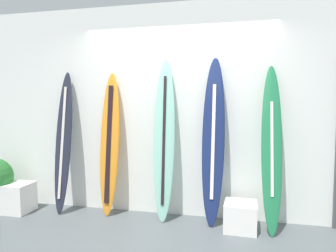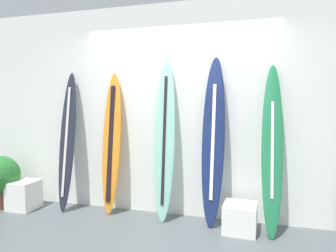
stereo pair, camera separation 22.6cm
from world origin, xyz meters
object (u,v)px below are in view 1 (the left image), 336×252
object	(u,v)px
surfboard_navy	(213,142)
surfboard_emerald	(272,148)
display_block_left	(240,216)
display_block_center	(18,198)
surfboard_charcoal	(64,142)
surfboard_sunset	(110,144)
surfboard_seafoam	(164,141)

from	to	relation	value
surfboard_navy	surfboard_emerald	size ratio (longest dim) A/B	1.06
surfboard_emerald	display_block_left	world-z (taller)	surfboard_emerald
display_block_left	display_block_center	size ratio (longest dim) A/B	0.98
surfboard_navy	display_block_center	xyz separation A→B (m)	(-2.65, -0.19, -0.82)
surfboard_charcoal	surfboard_sunset	xyz separation A→B (m)	(0.65, 0.05, -0.01)
surfboard_seafoam	surfboard_charcoal	bearing A→B (deg)	-178.64
surfboard_seafoam	surfboard_navy	xyz separation A→B (m)	(0.62, -0.02, 0.01)
surfboard_sunset	display_block_center	xyz separation A→B (m)	(-1.27, -0.22, -0.75)
surfboard_navy	display_block_center	size ratio (longest dim) A/B	5.19
surfboard_sunset	surfboard_emerald	distance (m)	2.06
surfboard_sunset	display_block_left	size ratio (longest dim) A/B	4.88
surfboard_emerald	surfboard_charcoal	bearing A→B (deg)	179.13
surfboard_seafoam	surfboard_sunset	bearing A→B (deg)	178.70
surfboard_navy	surfboard_emerald	xyz separation A→B (m)	(0.68, -0.06, -0.05)
surfboard_emerald	surfboard_navy	bearing A→B (deg)	175.07
surfboard_charcoal	display_block_center	distance (m)	1.00
surfboard_navy	display_block_center	bearing A→B (deg)	-176.01
display_block_center	surfboard_seafoam	bearing A→B (deg)	5.66
surfboard_sunset	surfboard_navy	world-z (taller)	surfboard_navy
surfboard_seafoam	display_block_center	bearing A→B (deg)	-174.34
surfboard_charcoal	surfboard_emerald	distance (m)	2.71
surfboard_charcoal	surfboard_seafoam	xyz separation A→B (m)	(1.41, 0.03, 0.05)
surfboard_emerald	surfboard_sunset	bearing A→B (deg)	177.45
surfboard_charcoal	display_block_center	bearing A→B (deg)	-164.85
surfboard_sunset	display_block_left	bearing A→B (deg)	-5.34
surfboard_sunset	surfboard_emerald	bearing A→B (deg)	-2.55
surfboard_charcoal	display_block_left	size ratio (longest dim) A/B	4.95
surfboard_seafoam	display_block_center	size ratio (longest dim) A/B	5.19
surfboard_navy	display_block_left	world-z (taller)	surfboard_navy
surfboard_seafoam	display_block_center	xyz separation A→B (m)	(-2.03, -0.20, -0.82)
surfboard_sunset	surfboard_emerald	size ratio (longest dim) A/B	0.98
surfboard_charcoal	display_block_left	xyz separation A→B (m)	(2.37, -0.11, -0.80)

